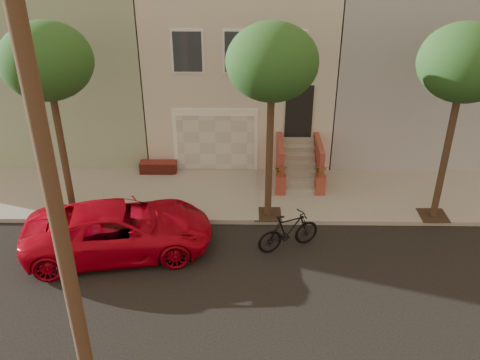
{
  "coord_description": "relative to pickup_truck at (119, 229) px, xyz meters",
  "views": [
    {
      "loc": [
        0.27,
        -10.7,
        9.31
      ],
      "look_at": [
        0.09,
        3.0,
        1.93
      ],
      "focal_mm": 38.57,
      "sensor_mm": 36.0,
      "label": 1
    }
  ],
  "objects": [
    {
      "name": "house_row",
      "position": [
        3.49,
        9.15,
        2.88
      ],
      "size": [
        33.1,
        11.7,
        7.0
      ],
      "color": "#BDB1A1",
      "rests_on": "sidewalk"
    },
    {
      "name": "sidewalk",
      "position": [
        3.49,
        3.31,
        -0.69
      ],
      "size": [
        40.0,
        3.7,
        0.15
      ],
      "primitive_type": "cube",
      "color": "gray",
      "rests_on": "ground"
    },
    {
      "name": "ground",
      "position": [
        3.49,
        -2.04,
        -0.76
      ],
      "size": [
        90.0,
        90.0,
        0.0
      ],
      "primitive_type": "plane",
      "color": "black",
      "rests_on": "ground"
    },
    {
      "name": "tree_left",
      "position": [
        -2.01,
        1.86,
        4.49
      ],
      "size": [
        2.7,
        2.57,
        6.3
      ],
      "color": "#2D2116",
      "rests_on": "sidewalk"
    },
    {
      "name": "tree_right",
      "position": [
        9.99,
        1.86,
        4.49
      ],
      "size": [
        2.7,
        2.57,
        6.3
      ],
      "color": "#2D2116",
      "rests_on": "sidewalk"
    },
    {
      "name": "tree_mid",
      "position": [
        4.49,
        1.86,
        4.49
      ],
      "size": [
        2.7,
        2.57,
        6.3
      ],
      "color": "#2D2116",
      "rests_on": "sidewalk"
    },
    {
      "name": "pickup_truck",
      "position": [
        0.0,
        0.0,
        0.0
      ],
      "size": [
        5.86,
        3.45,
        1.53
      ],
      "primitive_type": "imported",
      "rotation": [
        0.0,
        0.0,
        1.75
      ],
      "color": "#B60419",
      "rests_on": "ground"
    },
    {
      "name": "motorcycle",
      "position": [
        5.05,
        0.19,
        -0.15
      ],
      "size": [
        2.09,
        1.34,
        1.22
      ],
      "primitive_type": "imported",
      "rotation": [
        0.0,
        0.0,
        1.99
      ],
      "color": "black",
      "rests_on": "ground"
    }
  ]
}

